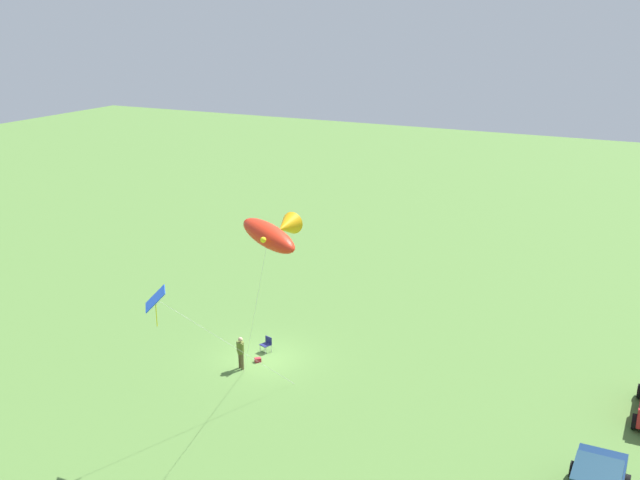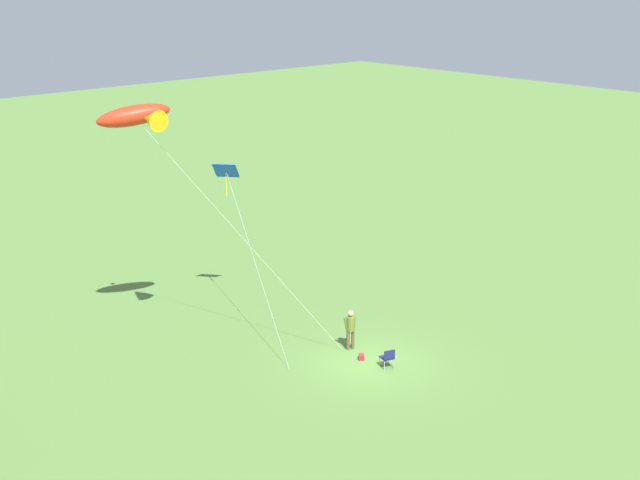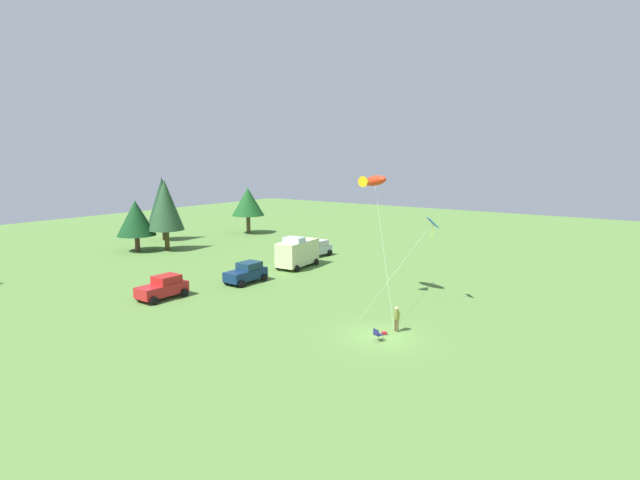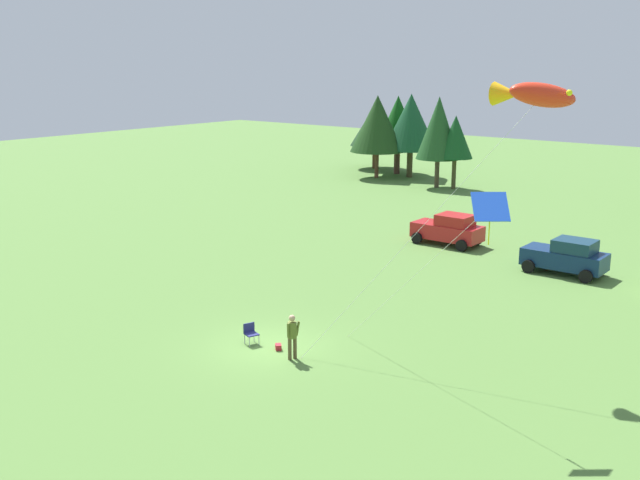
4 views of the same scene
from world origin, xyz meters
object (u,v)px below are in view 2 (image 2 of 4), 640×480
person_kite_flyer (351,327)px  folding_chair (388,357)px  backpack_on_grass (362,357)px  kite_diamond_blue (227,175)px  kite_large_fish (138,117)px

person_kite_flyer → folding_chair: bearing=-163.0°
backpack_on_grass → person_kite_flyer: bearing=-19.5°
person_kite_flyer → kite_diamond_blue: size_ratio=0.22×
person_kite_flyer → folding_chair: 2.38m
person_kite_flyer → kite_diamond_blue: 9.02m
backpack_on_grass → kite_diamond_blue: bearing=3.3°
folding_chair → kite_large_fish: 13.85m
kite_diamond_blue → kite_large_fish: bearing=99.1°
folding_chair → kite_diamond_blue: bearing=23.2°
person_kite_flyer → kite_large_fish: size_ratio=0.17×
kite_large_fish → backpack_on_grass: bearing=-144.2°
person_kite_flyer → backpack_on_grass: (-1.03, 0.37, -0.91)m
backpack_on_grass → kite_diamond_blue: size_ratio=0.04×
backpack_on_grass → kite_diamond_blue: kite_diamond_blue is taller
kite_diamond_blue → folding_chair: bearing=-176.0°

